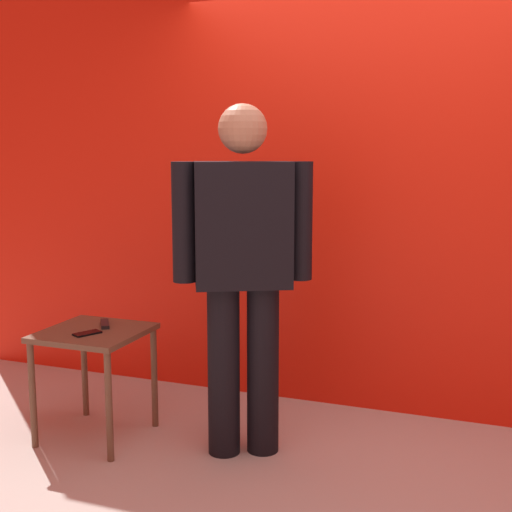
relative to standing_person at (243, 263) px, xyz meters
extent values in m
plane|color=#B7B2A8|center=(0.57, -0.37, -1.02)|extent=(12.00, 12.00, 0.00)
cube|color=red|center=(0.57, 0.88, 0.41)|extent=(5.96, 0.12, 2.86)
cylinder|color=black|center=(-0.09, -0.05, -0.57)|extent=(0.23, 0.23, 0.90)
cylinder|color=black|center=(0.09, 0.05, -0.57)|extent=(0.23, 0.23, 0.90)
cube|color=black|center=(0.00, 0.00, 0.20)|extent=(0.54, 0.44, 0.64)
cube|color=red|center=(-0.06, 0.11, 0.23)|extent=(0.13, 0.07, 0.53)
cube|color=silver|center=(-0.06, 0.12, 0.21)|extent=(0.05, 0.03, 0.48)
cylinder|color=black|center=(-0.26, -0.13, 0.21)|extent=(0.16, 0.16, 0.60)
cylinder|color=black|center=(0.27, 0.13, 0.21)|extent=(0.16, 0.16, 0.60)
sphere|color=#A87A5B|center=(0.00, 0.00, 0.68)|extent=(0.25, 0.25, 0.25)
cube|color=brown|center=(-0.84, -0.11, -0.42)|extent=(0.53, 0.53, 0.03)
cylinder|color=brown|center=(-1.08, -0.35, -0.73)|extent=(0.04, 0.04, 0.58)
cylinder|color=brown|center=(-0.60, -0.35, -0.73)|extent=(0.04, 0.04, 0.58)
cylinder|color=brown|center=(-1.08, 0.13, -0.73)|extent=(0.04, 0.04, 0.58)
cylinder|color=brown|center=(-0.60, 0.13, -0.73)|extent=(0.04, 0.04, 0.58)
cube|color=black|center=(-0.82, -0.19, -0.40)|extent=(0.13, 0.16, 0.01)
cube|color=black|center=(-0.83, -0.01, -0.39)|extent=(0.13, 0.16, 0.02)
camera|label=1|loc=(1.24, -3.15, 0.57)|focal=47.19mm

